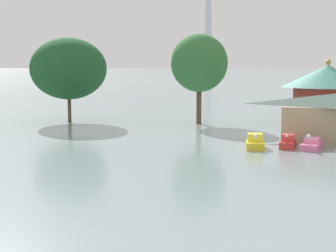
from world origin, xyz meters
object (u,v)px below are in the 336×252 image
(pedal_boat_yellow, at_px, (255,143))
(pedal_boat_red, at_px, (288,143))
(pedal_boat_pink, at_px, (312,145))
(shoreline_tree_tall_left, at_px, (69,69))
(shoreline_tree_mid, at_px, (199,63))
(green_roof_pavilion, at_px, (327,91))

(pedal_boat_yellow, distance_m, pedal_boat_red, 3.08)
(pedal_boat_pink, distance_m, shoreline_tree_tall_left, 34.87)
(shoreline_tree_tall_left, bearing_deg, shoreline_tree_mid, 10.85)
(green_roof_pavilion, height_order, shoreline_tree_mid, shoreline_tree_mid)
(pedal_boat_red, xyz_separation_m, shoreline_tree_mid, (-12.39, 16.50, 7.33))
(pedal_boat_pink, height_order, green_roof_pavilion, green_roof_pavilion)
(shoreline_tree_tall_left, relative_size, shoreline_tree_mid, 0.97)
(pedal_boat_pink, bearing_deg, pedal_boat_yellow, -65.97)
(green_roof_pavilion, xyz_separation_m, shoreline_tree_tall_left, (-32.83, -7.01, 2.74))
(pedal_boat_yellow, xyz_separation_m, pedal_boat_pink, (4.97, 1.06, -0.10))
(pedal_boat_yellow, distance_m, shoreline_tree_mid, 21.41)
(pedal_boat_yellow, relative_size, pedal_boat_pink, 0.94)
(pedal_boat_yellow, bearing_deg, green_roof_pavilion, 154.80)
(pedal_boat_yellow, height_order, pedal_boat_red, pedal_boat_yellow)
(pedal_boat_red, height_order, shoreline_tree_tall_left, shoreline_tree_tall_left)
(shoreline_tree_mid, bearing_deg, pedal_boat_pink, -48.92)
(pedal_boat_pink, relative_size, shoreline_tree_mid, 0.27)
(pedal_boat_red, bearing_deg, shoreline_tree_tall_left, -112.77)
(pedal_boat_yellow, xyz_separation_m, shoreline_tree_mid, (-9.56, 17.72, 7.28))
(shoreline_tree_tall_left, height_order, shoreline_tree_mid, shoreline_tree_mid)
(pedal_boat_pink, height_order, shoreline_tree_mid, shoreline_tree_mid)
(pedal_boat_red, distance_m, pedal_boat_pink, 2.14)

